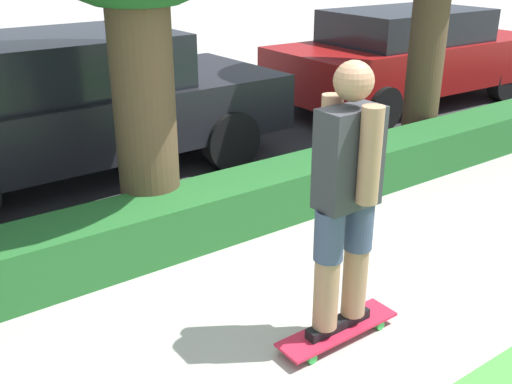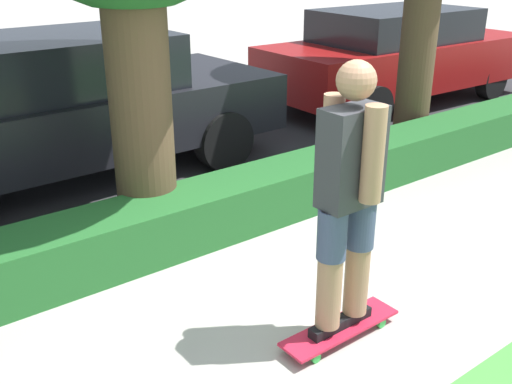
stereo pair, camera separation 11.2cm
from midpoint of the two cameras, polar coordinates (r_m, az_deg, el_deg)
ground_plane at (r=4.33m, az=3.65°, el=-12.74°), size 60.00×60.00×0.00m
street_asphalt at (r=7.64m, az=-17.47°, el=2.51°), size 18.06×5.00×0.01m
hedge_row at (r=5.34m, az=-7.61°, el=-2.60°), size 18.06×0.60×0.48m
skateboard at (r=4.22m, az=7.25°, el=-12.75°), size 0.92×0.24×0.09m
skater_person at (r=3.74m, az=7.99°, el=-0.39°), size 0.52×0.47×1.80m
parked_car_middle at (r=7.06m, az=-18.26°, el=7.89°), size 4.83×2.04×1.60m
parked_car_rear at (r=10.33m, az=13.01°, el=12.63°), size 4.84×1.96×1.53m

